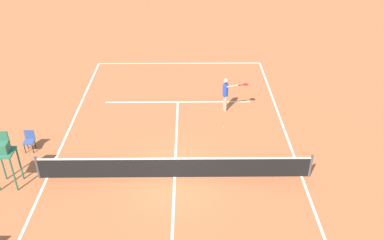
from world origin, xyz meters
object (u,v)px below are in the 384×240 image
(player_serving, at_px, (226,91))
(umpire_chair, at_px, (3,152))
(courtside_chair_mid, at_px, (29,140))
(tennis_ball, at_px, (224,127))

(player_serving, distance_m, umpire_chair, 10.88)
(courtside_chair_mid, bearing_deg, tennis_ball, -168.60)
(umpire_chair, xyz_separation_m, courtside_chair_mid, (0.00, -2.42, -1.07))
(umpire_chair, bearing_deg, player_serving, -146.64)
(player_serving, height_order, umpire_chair, umpire_chair)
(player_serving, relative_size, courtside_chair_mid, 1.92)
(umpire_chair, bearing_deg, tennis_ball, -154.58)
(player_serving, bearing_deg, umpire_chair, -72.61)
(tennis_ball, distance_m, umpire_chair, 9.92)
(tennis_ball, relative_size, courtside_chair_mid, 0.07)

